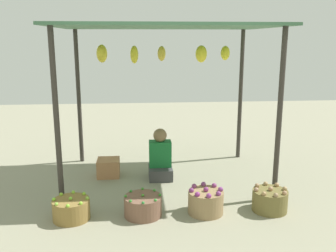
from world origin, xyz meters
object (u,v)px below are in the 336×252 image
(vendor_person, at_px, (160,159))
(basket_limes, at_px, (71,209))
(basket_purple_onions, at_px, (206,202))
(basket_green_chilies, at_px, (143,206))
(wooden_crate_near_vendor, at_px, (108,168))
(basket_potatoes, at_px, (270,200))

(vendor_person, distance_m, basket_limes, 1.76)
(basket_purple_onions, bearing_deg, basket_green_chilies, -179.63)
(basket_purple_onions, relative_size, wooden_crate_near_vendor, 1.28)
(basket_purple_onions, height_order, wooden_crate_near_vendor, basket_purple_onions)
(vendor_person, xyz_separation_m, basket_green_chilies, (-0.30, -1.29, -0.17))
(basket_limes, xyz_separation_m, basket_green_chilies, (0.86, 0.02, 0.00))
(basket_green_chilies, xyz_separation_m, wooden_crate_near_vendor, (-0.52, 1.41, 0.01))
(basket_limes, height_order, wooden_crate_near_vendor, basket_limes)
(basket_limes, relative_size, basket_potatoes, 1.01)
(vendor_person, bearing_deg, wooden_crate_near_vendor, 171.52)
(basket_potatoes, bearing_deg, basket_green_chilies, -179.83)
(basket_limes, bearing_deg, basket_green_chilies, 1.36)
(basket_limes, xyz_separation_m, wooden_crate_near_vendor, (0.34, 1.43, 0.01))
(basket_green_chilies, distance_m, wooden_crate_near_vendor, 1.50)
(basket_limes, relative_size, basket_green_chilies, 0.97)
(vendor_person, height_order, basket_purple_onions, vendor_person)
(basket_limes, height_order, basket_green_chilies, basket_limes)
(basket_limes, height_order, basket_purple_onions, basket_purple_onions)
(basket_limes, height_order, basket_potatoes, basket_potatoes)
(basket_limes, distance_m, basket_green_chilies, 0.86)
(basket_limes, distance_m, basket_potatoes, 2.46)
(vendor_person, relative_size, basket_purple_onions, 1.77)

